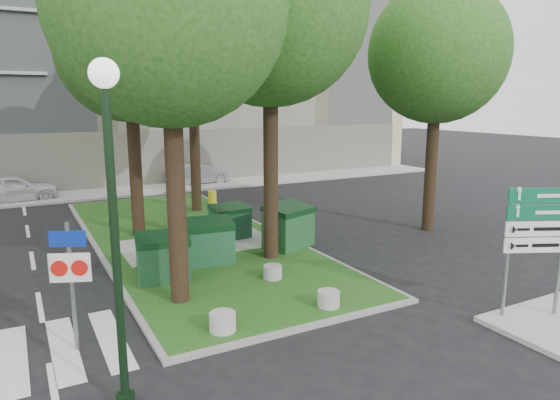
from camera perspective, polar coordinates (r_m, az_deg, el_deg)
ground at (r=10.96m, az=0.54°, el=-14.96°), size 120.00×120.00×0.00m
median_island at (r=18.06m, az=-10.42°, el=-4.28°), size 6.00×16.00×0.12m
median_kerb at (r=18.06m, az=-10.42°, el=-4.31°), size 6.30×16.30×0.10m
building_sidewalk at (r=27.93m, az=-18.11°, el=0.85°), size 42.00×3.00×0.12m
zebra_crossing at (r=11.25m, az=-21.11°, el=-15.01°), size 5.00×3.00×0.01m
apartment_building at (r=35.07m, az=-21.26°, el=15.70°), size 41.00×12.00×16.00m
tree_median_mid at (r=18.20m, az=-16.75°, el=17.55°), size 4.80×4.80×9.99m
tree_median_far at (r=22.11m, az=-10.02°, el=20.16°), size 5.80×5.80×11.93m
tree_street_right at (r=19.57m, az=17.73°, el=17.04°), size 5.00×5.00×10.06m
dumpster_a at (r=13.71m, az=-13.22°, el=-6.44°), size 1.54×1.20×1.30m
dumpster_b at (r=14.94m, az=-8.14°, el=-4.72°), size 1.56×1.19×1.33m
dumpster_c at (r=17.48m, az=-5.71°, el=-2.50°), size 1.39×1.04×1.21m
dumpster_d at (r=16.33m, az=0.98°, el=-3.00°), size 1.86×1.59×1.46m
bollard_left at (r=10.77m, az=-6.57°, el=-13.65°), size 0.56×0.56×0.40m
bollard_right at (r=11.91m, az=5.57°, el=-11.17°), size 0.52×0.52×0.37m
bollard_mid at (r=13.62m, az=-0.85°, el=-8.22°), size 0.50×0.50×0.36m
litter_bin at (r=23.18m, az=-7.74°, el=0.25°), size 0.38×0.38×0.66m
street_lamp at (r=7.83m, az=-18.63°, el=0.23°), size 0.43×0.43×5.45m
traffic_sign_pole at (r=10.45m, az=-22.81°, el=-7.33°), size 0.74×0.34×2.60m
directional_sign at (r=12.25m, az=27.27°, el=-3.22°), size 1.33×0.65×2.90m
car_white at (r=27.26m, az=-28.29°, el=1.17°), size 4.26×2.15×1.39m
car_silver at (r=29.63m, az=-9.26°, el=2.92°), size 3.87×1.74×1.23m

